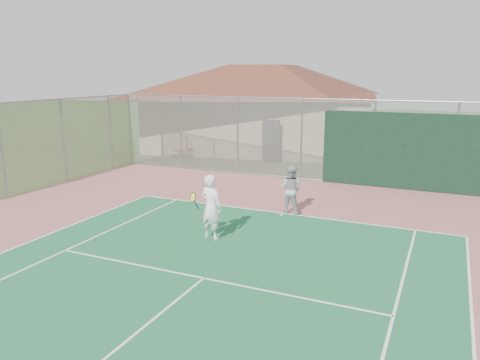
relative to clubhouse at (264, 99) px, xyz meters
name	(u,v)px	position (x,y,z in m)	size (l,w,h in m)	color
back_fence	(376,146)	(7.83, -7.57, -1.36)	(20.08, 0.11, 3.53)	gray
side_fence_left	(63,141)	(-4.28, -12.05, -1.27)	(0.08, 9.00, 3.50)	gray
clubhouse	(264,99)	(0.00, 0.00, 0.00)	(15.13, 11.36, 5.95)	tan
bleachers	(176,143)	(-3.78, -4.02, -2.41)	(3.77, 2.93, 1.16)	#A33625
player_white_front	(211,207)	(4.66, -15.76, -2.10)	(0.97, 0.77, 1.84)	white
player_grey_back	(291,190)	(5.90, -12.46, -2.23)	(0.84, 0.69, 1.59)	#9FA2A4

